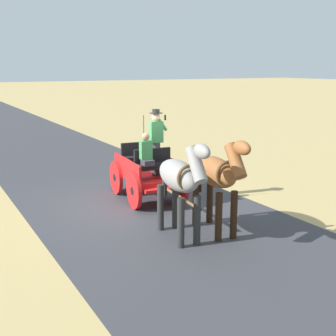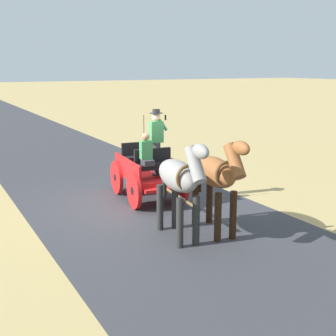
{
  "view_description": "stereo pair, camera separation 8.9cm",
  "coord_description": "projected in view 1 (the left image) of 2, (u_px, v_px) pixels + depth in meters",
  "views": [
    {
      "loc": [
        4.88,
        10.43,
        3.6
      ],
      "look_at": [
        -0.49,
        0.9,
        1.1
      ],
      "focal_mm": 47.63,
      "sensor_mm": 36.0,
      "label": 1
    },
    {
      "loc": [
        4.8,
        10.47,
        3.6
      ],
      "look_at": [
        -0.49,
        0.9,
        1.1
      ],
      "focal_mm": 47.63,
      "sensor_mm": 36.0,
      "label": 2
    }
  ],
  "objects": [
    {
      "name": "horse_near_side",
      "position": [
        217.0,
        175.0,
        9.58
      ],
      "size": [
        0.74,
        2.14,
        2.21
      ],
      "color": "brown",
      "rests_on": "ground"
    },
    {
      "name": "ground_plane",
      "position": [
        136.0,
        203.0,
        12.0
      ],
      "size": [
        200.0,
        200.0,
        0.0
      ],
      "primitive_type": "plane",
      "color": "tan"
    },
    {
      "name": "road_surface",
      "position": [
        136.0,
        203.0,
        12.0
      ],
      "size": [
        5.78,
        160.0,
        0.01
      ],
      "primitive_type": "cube",
      "color": "#38383D",
      "rests_on": "ground"
    },
    {
      "name": "horse_off_side",
      "position": [
        180.0,
        179.0,
        9.24
      ],
      "size": [
        0.73,
        2.14,
        2.21
      ],
      "color": "gray",
      "rests_on": "ground"
    },
    {
      "name": "horse_drawn_carriage",
      "position": [
        148.0,
        170.0,
        12.23
      ],
      "size": [
        1.64,
        4.52,
        2.5
      ],
      "color": "red",
      "rests_on": "ground"
    }
  ]
}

